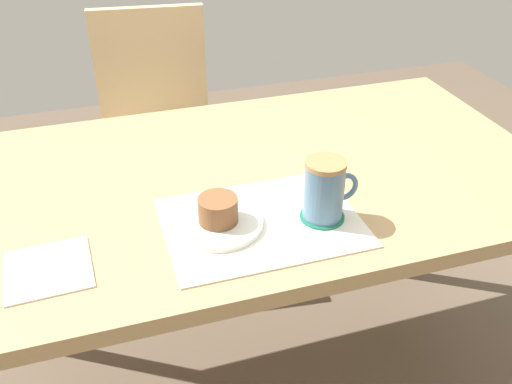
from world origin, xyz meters
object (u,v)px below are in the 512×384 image
pastry (218,210)px  pastry_plate (219,223)px  coffee_mug (325,189)px  dining_table (264,198)px  wooden_chair (158,132)px

pastry → pastry_plate: bearing=-90.0°
pastry → coffee_mug: size_ratio=0.63×
dining_table → wooden_chair: bearing=101.2°
dining_table → wooden_chair: 0.79m
pastry → coffee_mug: coffee_mug is taller
dining_table → pastry_plate: size_ratio=7.54×
wooden_chair → pastry_plate: 0.97m
dining_table → coffee_mug: bearing=-76.1°
pastry_plate → coffee_mug: (0.21, -0.04, 0.06)m
dining_table → pastry: (-0.16, -0.18, 0.12)m
wooden_chair → pastry_plate: size_ratio=5.13×
wooden_chair → pastry: 0.98m
pastry_plate → wooden_chair: bearing=89.6°
pastry_plate → pastry: (0.00, 0.00, 0.03)m
pastry_plate → coffee_mug: coffee_mug is taller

